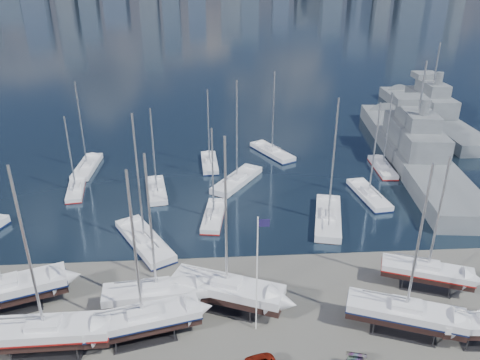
{
  "coord_description": "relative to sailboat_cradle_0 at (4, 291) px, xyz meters",
  "views": [
    {
      "loc": [
        -1.18,
        -44.75,
        30.32
      ],
      "look_at": [
        2.15,
        8.0,
        5.98
      ],
      "focal_mm": 35.0,
      "sensor_mm": 36.0,
      "label": 1
    }
  ],
  "objects": [
    {
      "name": "ground",
      "position": [
        21.32,
        -2.44,
        -2.19
      ],
      "size": [
        1400.0,
        1400.0,
        0.0
      ],
      "primitive_type": "plane",
      "color": "#605E59",
      "rests_on": "ground"
    },
    {
      "name": "sailboat_moored_4",
      "position": [
        11.85,
        24.77,
        -1.86
      ],
      "size": [
        3.9,
        9.12,
        13.34
      ],
      "rotation": [
        0.0,
        0.0,
        1.74
      ],
      "color": "black",
      "rests_on": "water"
    },
    {
      "name": "sailboat_cradle_2",
      "position": [
        14.52,
        -1.07,
        -0.1
      ],
      "size": [
        10.22,
        3.81,
        16.28
      ],
      "rotation": [
        0.0,
        0.0,
        0.1
      ],
      "color": "#2D2D33",
      "rests_on": "ground"
    },
    {
      "name": "sailboat_cradle_1",
      "position": [
        5.65,
        -5.78,
        -0.04
      ],
      "size": [
        10.95,
        3.28,
        17.48
      ],
      "rotation": [
        0.0,
        0.0,
        0.02
      ],
      "color": "#2D2D33",
      "rests_on": "ground"
    },
    {
      "name": "sailboat_moored_8",
      "position": [
        30.6,
        38.93,
        -1.88
      ],
      "size": [
        7.29,
        10.4,
        15.3
      ],
      "rotation": [
        0.0,
        0.0,
        2.05
      ],
      "color": "black",
      "rests_on": "water"
    },
    {
      "name": "flagpole",
      "position": [
        23.76,
        -4.14,
        4.55
      ],
      "size": [
        1.04,
        0.12,
        11.72
      ],
      "color": "white",
      "rests_on": "ground"
    },
    {
      "name": "sailboat_moored_1",
      "position": [
        -0.03,
        25.85,
        -1.88
      ],
      "size": [
        3.48,
        8.29,
        12.02
      ],
      "rotation": [
        0.0,
        0.0,
        1.73
      ],
      "color": "black",
      "rests_on": "water"
    },
    {
      "name": "sailboat_moored_6",
      "position": [
        20.09,
        16.62,
        -1.88
      ],
      "size": [
        3.6,
        8.99,
        13.06
      ],
      "rotation": [
        0.0,
        0.0,
        1.44
      ],
      "color": "black",
      "rests_on": "water"
    },
    {
      "name": "sailboat_cradle_3",
      "position": [
        13.64,
        -4.68,
        -0.09
      ],
      "size": [
        10.57,
        5.26,
        16.42
      ],
      "rotation": [
        0.0,
        0.0,
        0.25
      ],
      "color": "#2D2D33",
      "rests_on": "ground"
    },
    {
      "name": "sailboat_moored_3",
      "position": [
        11.78,
        10.83,
        -1.88
      ],
      "size": [
        8.37,
        11.44,
        16.97
      ],
      "rotation": [
        0.0,
        0.0,
        2.09
      ],
      "color": "black",
      "rests_on": "water"
    },
    {
      "name": "sailboat_moored_2",
      "position": [
        -0.28,
        34.18,
        -1.86
      ],
      "size": [
        3.07,
        10.04,
        15.05
      ],
      "rotation": [
        0.0,
        0.0,
        1.54
      ],
      "color": "black",
      "rests_on": "water"
    },
    {
      "name": "sailboat_moored_11",
      "position": [
        47.68,
        31.06,
        -1.88
      ],
      "size": [
        2.92,
        9.07,
        13.41
      ],
      "rotation": [
        0.0,
        0.0,
        1.53
      ],
      "color": "black",
      "rests_on": "water"
    },
    {
      "name": "sailboat_moored_7",
      "position": [
        23.75,
        27.35,
        -1.86
      ],
      "size": [
        8.51,
        10.85,
        16.52
      ],
      "rotation": [
        0.0,
        0.0,
        1.0
      ],
      "color": "black",
      "rests_on": "water"
    },
    {
      "name": "naval_ship_west",
      "position": [
        66.09,
        56.19,
        -0.52
      ],
      "size": [
        6.99,
        42.58,
        17.83
      ],
      "rotation": [
        0.0,
        0.0,
        1.57
      ],
      "color": "slate",
      "rests_on": "water"
    },
    {
      "name": "sailboat_cradle_0",
      "position": [
        0.0,
        0.0,
        0.0
      ],
      "size": [
        11.79,
        6.91,
        18.22
      ],
      "rotation": [
        0.0,
        0.0,
        0.35
      ],
      "color": "#2D2D33",
      "rests_on": "ground"
    },
    {
      "name": "sailboat_moored_5",
      "position": [
        19.59,
        34.72,
        -1.88
      ],
      "size": [
        2.99,
        9.07,
        13.38
      ],
      "rotation": [
        0.0,
        0.0,
        1.63
      ],
      "color": "black",
      "rests_on": "water"
    },
    {
      "name": "sailboat_cradle_6",
      "position": [
        41.58,
        0.73,
        -0.19
      ],
      "size": [
        9.25,
        5.61,
        14.58
      ],
      "rotation": [
        0.0,
        0.0,
        -0.38
      ],
      "color": "#2D2D33",
      "rests_on": "ground"
    },
    {
      "name": "water",
      "position": [
        21.32,
        307.56,
        -2.34
      ],
      "size": [
        1400.0,
        600.0,
        0.4
      ],
      "primitive_type": "cube",
      "color": "#192839",
      "rests_on": "ground"
    },
    {
      "name": "naval_ship_east",
      "position": [
        53.99,
        34.98,
        -0.52
      ],
      "size": [
        13.21,
        50.12,
        18.46
      ],
      "rotation": [
        0.0,
        0.0,
        1.46
      ],
      "color": "slate",
      "rests_on": "water"
    },
    {
      "name": "sailboat_moored_9",
      "position": [
        34.88,
        14.97,
        -1.86
      ],
      "size": [
        5.74,
        11.8,
        17.17
      ],
      "rotation": [
        0.0,
        0.0,
        1.34
      ],
      "color": "black",
      "rests_on": "water"
    },
    {
      "name": "sailboat_cradle_5",
      "position": [
        36.91,
        -5.35,
        -0.09
      ],
      "size": [
        10.61,
        6.35,
        16.54
      ],
      "rotation": [
        0.0,
        0.0,
        -0.37
      ],
      "color": "#2D2D33",
      "rests_on": "ground"
    },
    {
      "name": "sailboat_moored_10",
      "position": [
        42.29,
        21.32,
        -1.88
      ],
      "size": [
        4.03,
        10.07,
        14.64
      ],
      "rotation": [
        0.0,
        0.0,
        1.7
      ],
      "color": "black",
      "rests_on": "water"
    },
    {
      "name": "sailboat_cradle_4",
      "position": [
        21.16,
        -1.05,
        -0.03
      ],
      "size": [
        11.23,
        6.97,
        17.64
      ],
      "rotation": [
        0.0,
        0.0,
        -0.39
      ],
      "color": "#2D2D33",
      "rests_on": "ground"
    }
  ]
}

